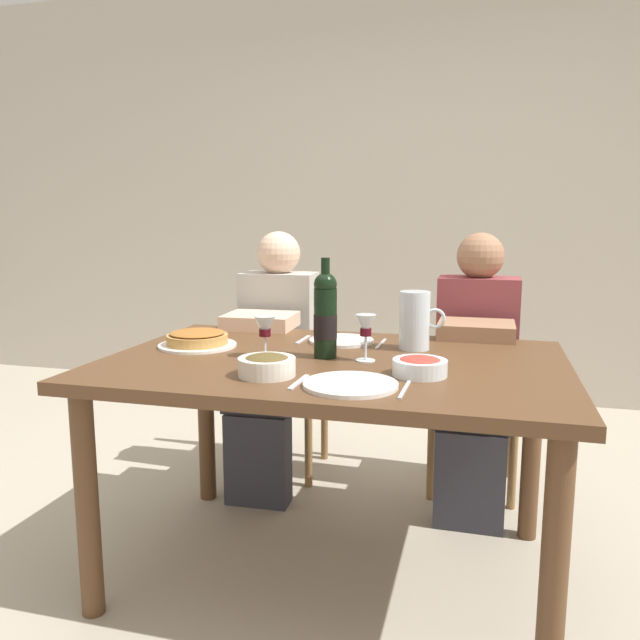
# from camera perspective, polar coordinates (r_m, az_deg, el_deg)

# --- Properties ---
(ground_plane) EXTENTS (8.00, 8.00, 0.00)m
(ground_plane) POSITION_cam_1_polar(r_m,az_deg,el_deg) (2.35, 1.21, -21.93)
(ground_plane) COLOR #B2A893
(back_wall) EXTENTS (8.00, 0.10, 2.80)m
(back_wall) POSITION_cam_1_polar(r_m,az_deg,el_deg) (4.32, 8.78, 11.64)
(back_wall) COLOR beige
(back_wall) RESTS_ON ground
(dining_table) EXTENTS (1.50, 1.00, 0.76)m
(dining_table) POSITION_cam_1_polar(r_m,az_deg,el_deg) (2.09, 1.27, -6.07)
(dining_table) COLOR brown
(dining_table) RESTS_ON ground
(wine_bottle) EXTENTS (0.08, 0.08, 0.33)m
(wine_bottle) POSITION_cam_1_polar(r_m,az_deg,el_deg) (2.06, 0.49, 0.45)
(wine_bottle) COLOR black
(wine_bottle) RESTS_ON dining_table
(water_pitcher) EXTENTS (0.16, 0.11, 0.21)m
(water_pitcher) POSITION_cam_1_polar(r_m,az_deg,el_deg) (2.23, 8.68, -0.35)
(water_pitcher) COLOR silver
(water_pitcher) RESTS_ON dining_table
(baked_tart) EXTENTS (0.28, 0.28, 0.06)m
(baked_tart) POSITION_cam_1_polar(r_m,az_deg,el_deg) (2.30, -11.16, -1.73)
(baked_tart) COLOR white
(baked_tart) RESTS_ON dining_table
(salad_bowl) EXTENTS (0.16, 0.16, 0.06)m
(salad_bowl) POSITION_cam_1_polar(r_m,az_deg,el_deg) (1.87, 9.12, -4.16)
(salad_bowl) COLOR silver
(salad_bowl) RESTS_ON dining_table
(olive_bowl) EXTENTS (0.17, 0.17, 0.07)m
(olive_bowl) POSITION_cam_1_polar(r_m,az_deg,el_deg) (1.85, -4.89, -4.10)
(olive_bowl) COLOR silver
(olive_bowl) RESTS_ON dining_table
(wine_glass_left_diner) EXTENTS (0.07, 0.07, 0.14)m
(wine_glass_left_diner) POSITION_cam_1_polar(r_m,az_deg,el_deg) (2.08, -5.06, -0.78)
(wine_glass_left_diner) COLOR silver
(wine_glass_left_diner) RESTS_ON dining_table
(wine_glass_right_diner) EXTENTS (0.07, 0.07, 0.15)m
(wine_glass_right_diner) POSITION_cam_1_polar(r_m,az_deg,el_deg) (2.02, 4.21, -0.74)
(wine_glass_right_diner) COLOR silver
(wine_glass_right_diner) RESTS_ON dining_table
(dinner_plate_left_setting) EXTENTS (0.24, 0.24, 0.01)m
(dinner_plate_left_setting) POSITION_cam_1_polar(r_m,az_deg,el_deg) (2.34, 1.97, -1.90)
(dinner_plate_left_setting) COLOR white
(dinner_plate_left_setting) RESTS_ON dining_table
(dinner_plate_right_setting) EXTENTS (0.27, 0.27, 0.01)m
(dinner_plate_right_setting) POSITION_cam_1_polar(r_m,az_deg,el_deg) (1.73, 2.80, -5.92)
(dinner_plate_right_setting) COLOR white
(dinner_plate_right_setting) RESTS_ON dining_table
(fork_left_setting) EXTENTS (0.02, 0.16, 0.00)m
(fork_left_setting) POSITION_cam_1_polar(r_m,az_deg,el_deg) (2.37, -1.56, -1.80)
(fork_left_setting) COLOR silver
(fork_left_setting) RESTS_ON dining_table
(knife_left_setting) EXTENTS (0.01, 0.18, 0.00)m
(knife_left_setting) POSITION_cam_1_polar(r_m,az_deg,el_deg) (2.31, 5.61, -2.17)
(knife_left_setting) COLOR silver
(knife_left_setting) RESTS_ON dining_table
(knife_right_setting) EXTENTS (0.01, 0.18, 0.00)m
(knife_right_setting) POSITION_cam_1_polar(r_m,az_deg,el_deg) (1.71, 7.75, -6.32)
(knife_right_setting) COLOR silver
(knife_right_setting) RESTS_ON dining_table
(spoon_right_setting) EXTENTS (0.02, 0.16, 0.00)m
(spoon_right_setting) POSITION_cam_1_polar(r_m,az_deg,el_deg) (1.77, -1.97, -5.70)
(spoon_right_setting) COLOR silver
(spoon_right_setting) RESTS_ON dining_table
(chair_left) EXTENTS (0.41, 0.41, 0.87)m
(chair_left) POSITION_cam_1_polar(r_m,az_deg,el_deg) (3.08, -3.04, -4.27)
(chair_left) COLOR olive
(chair_left) RESTS_ON ground
(diner_left) EXTENTS (0.35, 0.51, 1.16)m
(diner_left) POSITION_cam_1_polar(r_m,az_deg,el_deg) (2.83, -4.39, -3.02)
(diner_left) COLOR #B7B2A8
(diner_left) RESTS_ON ground
(chair_right) EXTENTS (0.40, 0.40, 0.87)m
(chair_right) POSITION_cam_1_polar(r_m,az_deg,el_deg) (2.95, 14.07, -5.14)
(chair_right) COLOR olive
(chair_right) RESTS_ON ground
(diner_right) EXTENTS (0.34, 0.50, 1.16)m
(diner_right) POSITION_cam_1_polar(r_m,az_deg,el_deg) (2.70, 14.05, -3.91)
(diner_right) COLOR #8E3D42
(diner_right) RESTS_ON ground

